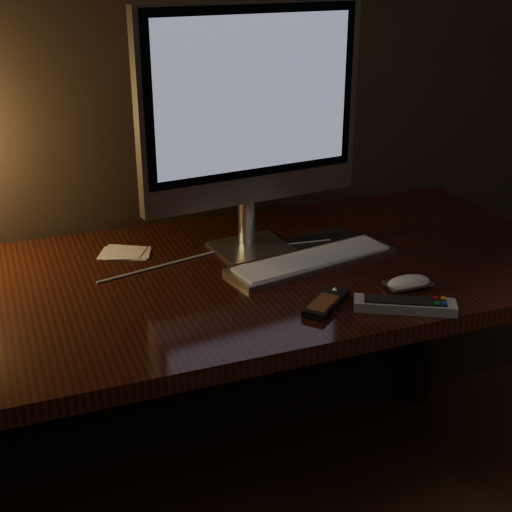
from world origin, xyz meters
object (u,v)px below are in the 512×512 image
object	(u,v)px
media_remote	(326,303)
desk	(232,307)
monitor	(252,111)
mouse	(408,284)
tv_remote	(405,305)
keyboard	(312,260)

from	to	relation	value
media_remote	desk	bearing A→B (deg)	68.06
desk	monitor	distance (m)	0.48
desk	media_remote	size ratio (longest dim) A/B	11.93
mouse	desk	bearing A→B (deg)	137.06
tv_remote	monitor	bearing A→B (deg)	141.25
monitor	media_remote	bearing A→B (deg)	-91.61
mouse	media_remote	size ratio (longest dim) A/B	0.75
media_remote	tv_remote	size ratio (longest dim) A/B	0.65
desk	mouse	size ratio (longest dim) A/B	15.81
desk	media_remote	world-z (taller)	media_remote
monitor	mouse	bearing A→B (deg)	-60.59
keyboard	mouse	bearing A→B (deg)	-66.31
mouse	media_remote	distance (m)	0.21
desk	keyboard	distance (m)	0.24
monitor	mouse	xyz separation A→B (m)	(0.24, -0.33, -0.33)
mouse	tv_remote	world-z (taller)	tv_remote
mouse	monitor	bearing A→B (deg)	127.00
desk	tv_remote	size ratio (longest dim) A/B	7.76
monitor	media_remote	size ratio (longest dim) A/B	4.33
monitor	media_remote	xyz separation A→B (m)	(0.03, -0.34, -0.33)
desk	monitor	world-z (taller)	monitor
mouse	media_remote	world-z (taller)	media_remote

